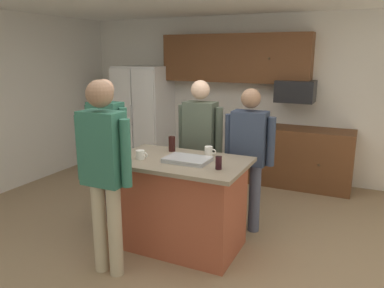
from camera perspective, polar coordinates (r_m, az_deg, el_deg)
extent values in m
plane|color=#937A5B|center=(4.10, -0.93, -15.52)|extent=(7.04, 7.04, 0.00)
cube|color=silver|center=(6.26, 10.46, 7.02)|extent=(6.40, 0.10, 2.60)
cube|color=brown|center=(6.14, 6.52, 12.89)|extent=(2.40, 0.35, 0.75)
sphere|color=#4C3823|center=(5.79, 11.67, 12.66)|extent=(0.04, 0.04, 0.04)
cube|color=brown|center=(5.98, 14.87, -1.82)|extent=(1.80, 0.60, 0.90)
sphere|color=#4C3823|center=(5.62, 18.78, -3.08)|extent=(0.04, 0.04, 0.04)
cube|color=white|center=(6.75, -7.28, 4.14)|extent=(0.88, 0.70, 1.79)
cube|color=white|center=(6.57, -10.64, 3.75)|extent=(0.42, 0.04, 1.71)
cube|color=white|center=(6.32, -7.38, 3.49)|extent=(0.42, 0.04, 1.71)
cylinder|color=#B2B2B7|center=(6.40, -9.22, 4.37)|extent=(0.02, 0.02, 0.35)
cube|color=black|center=(5.82, 15.51, 7.76)|extent=(0.56, 0.40, 0.32)
cube|color=#9E4C33|center=(3.95, -1.88, -9.34)|extent=(1.23, 0.72, 0.91)
cube|color=gray|center=(3.79, -1.93, -2.70)|extent=(1.37, 0.86, 0.04)
cylinder|color=#232D4C|center=(4.65, -13.30, -6.61)|extent=(0.13, 0.13, 0.84)
cylinder|color=#232D4C|center=(4.55, -11.61, -6.97)|extent=(0.13, 0.13, 0.84)
cube|color=#2D6651|center=(4.40, -12.95, 2.21)|extent=(0.38, 0.22, 0.63)
sphere|color=tan|center=(4.33, -13.28, 8.15)|extent=(0.23, 0.23, 0.23)
cylinder|color=#2D6651|center=(4.55, -15.33, 2.21)|extent=(0.09, 0.09, 0.57)
cylinder|color=#2D6651|center=(4.26, -10.39, 1.71)|extent=(0.09, 0.09, 0.57)
cylinder|color=tan|center=(3.64, -13.87, -12.23)|extent=(0.13, 0.13, 0.87)
cylinder|color=tan|center=(3.54, -11.67, -12.85)|extent=(0.13, 0.13, 0.87)
cube|color=#2D6651|center=(3.33, -13.47, -0.67)|extent=(0.38, 0.22, 0.65)
sphere|color=#8C664C|center=(3.25, -13.93, 7.46)|extent=(0.24, 0.24, 0.24)
cylinder|color=#2D6651|center=(3.48, -16.55, -0.52)|extent=(0.09, 0.09, 0.59)
cylinder|color=#2D6651|center=(3.19, -10.07, -1.44)|extent=(0.09, 0.09, 0.59)
cylinder|color=#383842|center=(4.69, 0.26, -6.09)|extent=(0.13, 0.13, 0.83)
cylinder|color=#383842|center=(4.63, 2.18, -6.39)|extent=(0.13, 0.13, 0.83)
cube|color=#4C5647|center=(4.47, 1.26, 2.50)|extent=(0.38, 0.22, 0.62)
sphere|color=beige|center=(4.40, 1.29, 8.27)|extent=(0.22, 0.22, 0.22)
cylinder|color=#4C5647|center=(4.57, -1.50, 2.52)|extent=(0.09, 0.09, 0.56)
cylinder|color=#4C5647|center=(4.38, 4.13, 1.99)|extent=(0.09, 0.09, 0.56)
cylinder|color=#4C5166|center=(4.39, 7.36, -7.85)|extent=(0.13, 0.13, 0.79)
cylinder|color=#4C5166|center=(4.35, 9.51, -8.15)|extent=(0.13, 0.13, 0.79)
cube|color=#2D384C|center=(4.16, 8.76, 0.93)|extent=(0.38, 0.22, 0.60)
sphere|color=#8C664C|center=(4.09, 8.99, 6.89)|extent=(0.22, 0.22, 0.22)
cylinder|color=#2D384C|center=(4.24, 5.65, 0.98)|extent=(0.09, 0.09, 0.54)
cylinder|color=#2D384C|center=(4.11, 11.96, 0.33)|extent=(0.09, 0.09, 0.54)
cylinder|color=white|center=(3.88, 2.54, -1.17)|extent=(0.08, 0.08, 0.11)
torus|color=white|center=(3.86, 3.31, -1.18)|extent=(0.06, 0.01, 0.06)
cylinder|color=black|center=(4.09, -3.09, 0.02)|extent=(0.07, 0.07, 0.16)
cylinder|color=black|center=(3.47, 4.08, -2.89)|extent=(0.06, 0.06, 0.12)
cylinder|color=white|center=(3.82, -7.92, -1.65)|extent=(0.09, 0.09, 0.09)
torus|color=white|center=(3.79, -7.17, -1.68)|extent=(0.06, 0.01, 0.06)
cube|color=#B7B7BC|center=(3.71, -0.71, -2.55)|extent=(0.44, 0.30, 0.02)
cube|color=#A8A8AD|center=(3.71, -0.71, -2.26)|extent=(0.44, 0.30, 0.02)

